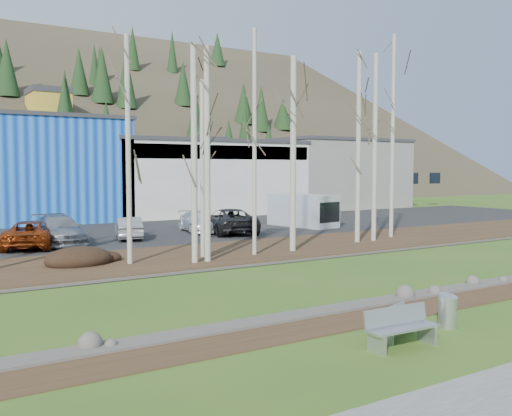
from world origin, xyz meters
TOP-DOWN VIEW (x-y plane):
  - ground at (0.00, 0.00)m, footprint 200.00×200.00m
  - dirt_strip at (0.00, 2.10)m, footprint 80.00×1.80m
  - near_bank_rocks at (0.00, 3.10)m, footprint 80.00×0.80m
  - river at (0.00, 7.20)m, footprint 80.00×8.00m
  - far_bank_rocks at (0.00, 11.30)m, footprint 80.00×0.80m
  - far_bank at (0.00, 14.50)m, footprint 80.00×7.00m
  - parking_lot at (0.00, 25.00)m, footprint 80.00×14.00m
  - building_white at (12.00, 38.98)m, footprint 18.36×12.24m
  - building_grey at (28.00, 39.00)m, footprint 14.28×12.24m
  - bench_intact at (-1.60, -0.41)m, footprint 1.92×0.67m
  - bench_damaged at (-1.07, 0.31)m, footprint 1.71×1.06m
  - litter_bin at (0.68, 0.11)m, footprint 0.57×0.57m
  - seagull at (-0.62, 1.61)m, footprint 0.41×0.20m
  - dirt_mound at (-5.21, 14.58)m, footprint 2.85×2.01m
  - birch_3 at (-3.27, 13.64)m, footprint 0.22×0.22m
  - birch_4 at (-0.16, 12.40)m, footprint 0.27×0.27m
  - birch_5 at (0.25, 13.70)m, footprint 0.21×0.21m
  - birch_6 at (2.60, 12.95)m, footprint 0.19×0.19m
  - birch_7 at (4.89, 13.03)m, footprint 0.29×0.29m
  - birch_8 at (9.89, 13.87)m, footprint 0.27×0.27m
  - birch_9 at (13.20, 14.58)m, footprint 0.24×0.24m
  - birch_10 at (-0.79, 12.40)m, footprint 0.27×0.27m
  - birch_11 at (11.11, 13.87)m, footprint 0.27×0.27m
  - car_2 at (-5.89, 21.22)m, footprint 3.82×5.52m
  - car_3 at (-4.37, 21.82)m, footprint 2.15×5.30m
  - car_4 at (-4.21, 23.10)m, footprint 2.09×4.22m
  - car_5 at (-0.39, 22.01)m, footprint 2.29×4.09m
  - car_6 at (5.97, 21.50)m, footprint 3.74×6.04m
  - car_7 at (4.68, 23.17)m, footprint 2.54×4.73m
  - van_white at (12.61, 22.36)m, footprint 2.94×5.40m

SIDE VIEW (x-z plane):
  - ground at x=0.00m, z-range 0.00..0.00m
  - near_bank_rocks at x=0.00m, z-range -0.25..0.25m
  - river at x=0.00m, z-range -0.45..0.45m
  - far_bank_rocks at x=0.00m, z-range -0.23..0.23m
  - dirt_strip at x=0.00m, z-range 0.00..0.03m
  - parking_lot at x=0.00m, z-range 0.00..0.14m
  - far_bank at x=0.00m, z-range 0.00..0.15m
  - seagull at x=-0.62m, z-range 0.02..0.32m
  - bench_damaged at x=-1.07m, z-range 0.00..0.73m
  - litter_bin at x=0.68m, z-range 0.00..0.82m
  - dirt_mound at x=-5.21m, z-range 0.15..0.71m
  - bench_intact at x=-1.60m, z-range 0.00..0.95m
  - car_5 at x=-0.39m, z-range 0.14..1.42m
  - car_7 at x=4.68m, z-range 0.14..1.44m
  - car_4 at x=-4.21m, z-range 0.14..1.52m
  - car_2 at x=-5.89m, z-range 0.14..1.54m
  - car_3 at x=-4.37m, z-range 0.14..1.68m
  - car_6 at x=5.97m, z-range 0.14..1.70m
  - van_white at x=12.61m, z-range 0.14..2.38m
  - building_white at x=12.00m, z-range 0.01..6.81m
  - building_grey at x=28.00m, z-range 0.01..7.31m
  - birch_5 at x=0.25m, z-range 0.15..8.25m
  - birch_4 at x=-0.16m, z-range 0.15..9.49m
  - birch_10 at x=-0.79m, z-range 0.15..9.49m
  - birch_7 at x=4.89m, z-range 0.15..9.69m
  - birch_3 at x=-3.27m, z-range 0.15..9.84m
  - birch_8 at x=9.89m, z-range 0.15..10.60m
  - birch_11 at x=11.11m, z-range 0.15..10.60m
  - birch_6 at x=2.60m, z-range 0.15..10.70m
  - birch_9 at x=13.20m, z-range 0.15..12.04m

